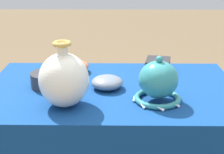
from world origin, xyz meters
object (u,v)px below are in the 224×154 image
(mosaic_tile_box, at_px, (158,65))
(pot_squat_charcoal, at_px, (47,80))
(vase_tall_bulbous, at_px, (64,79))
(bowl_shallow_terracotta, at_px, (75,66))
(vase_dome_bell, at_px, (158,83))
(bowl_shallow_slate, at_px, (107,82))

(mosaic_tile_box, bearing_deg, pot_squat_charcoal, -146.35)
(vase_tall_bulbous, bearing_deg, pot_squat_charcoal, 118.23)
(vase_tall_bulbous, height_order, bowl_shallow_terracotta, vase_tall_bulbous)
(bowl_shallow_terracotta, height_order, pot_squat_charcoal, pot_squat_charcoal)
(vase_dome_bell, bearing_deg, mosaic_tile_box, 83.48)
(vase_dome_bell, distance_m, pot_squat_charcoal, 0.49)
(bowl_shallow_terracotta, distance_m, pot_squat_charcoal, 0.22)
(vase_dome_bell, height_order, bowl_shallow_terracotta, vase_dome_bell)
(bowl_shallow_slate, bearing_deg, vase_tall_bulbous, -131.91)
(pot_squat_charcoal, bearing_deg, vase_dome_bell, -17.62)
(bowl_shallow_slate, bearing_deg, mosaic_tile_box, 42.81)
(mosaic_tile_box, height_order, bowl_shallow_terracotta, mosaic_tile_box)
(mosaic_tile_box, xyz_separation_m, bowl_shallow_terracotta, (-0.40, -0.02, -0.00))
(vase_tall_bulbous, bearing_deg, vase_dome_bell, 7.27)
(vase_tall_bulbous, xyz_separation_m, mosaic_tile_box, (0.40, 0.40, -0.08))
(bowl_shallow_terracotta, bearing_deg, vase_dome_bell, -42.89)
(mosaic_tile_box, distance_m, bowl_shallow_terracotta, 0.41)
(mosaic_tile_box, bearing_deg, vase_dome_bell, -85.22)
(vase_dome_bell, bearing_deg, bowl_shallow_terracotta, 137.11)
(vase_tall_bulbous, relative_size, vase_dome_bell, 1.29)
(vase_tall_bulbous, bearing_deg, mosaic_tile_box, 45.00)
(bowl_shallow_terracotta, bearing_deg, vase_tall_bulbous, -89.20)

